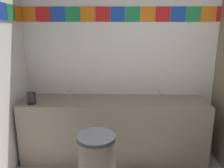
# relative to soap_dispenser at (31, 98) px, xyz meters

# --- Properties ---
(wall_back) EXTENTS (4.31, 0.09, 2.86)m
(wall_back) POSITION_rel_soap_dispenser_xyz_m (1.92, 0.52, 0.51)
(wall_back) COLOR white
(wall_back) RESTS_ON ground_plane
(vanity_counter) EXTENTS (2.48, 0.60, 0.84)m
(vanity_counter) POSITION_rel_soap_dispenser_xyz_m (1.06, 0.18, -0.49)
(vanity_counter) COLOR gray
(vanity_counter) RESTS_ON ground_plane
(faucet_left) EXTENTS (0.04, 0.10, 0.14)m
(faucet_left) POSITION_rel_soap_dispenser_xyz_m (0.44, 0.27, -0.03)
(faucet_left) COLOR silver
(faucet_left) RESTS_ON vanity_counter
(faucet_right) EXTENTS (0.04, 0.10, 0.14)m
(faucet_right) POSITION_rel_soap_dispenser_xyz_m (1.67, 0.27, -0.03)
(faucet_right) COLOR silver
(faucet_right) RESTS_ON vanity_counter
(soap_dispenser) EXTENTS (0.09, 0.09, 0.16)m
(soap_dispenser) POSITION_rel_soap_dispenser_xyz_m (0.00, 0.00, 0.00)
(soap_dispenser) COLOR black
(soap_dispenser) RESTS_ON vanity_counter
(trash_bin) EXTENTS (0.40, 0.40, 0.73)m
(trash_bin) POSITION_rel_soap_dispenser_xyz_m (0.89, -0.63, -0.56)
(trash_bin) COLOR brown
(trash_bin) RESTS_ON ground_plane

